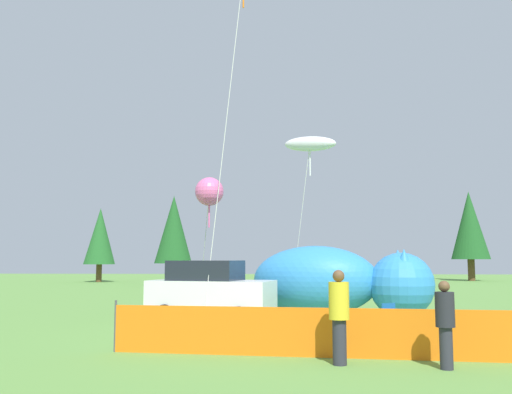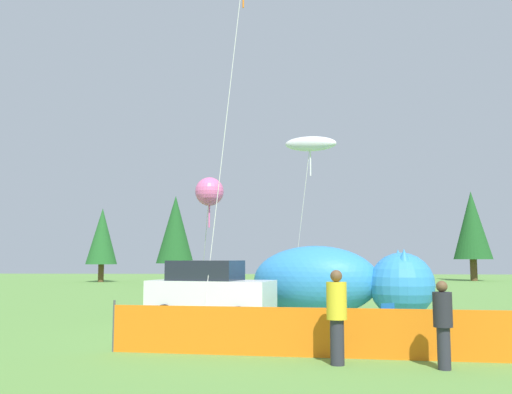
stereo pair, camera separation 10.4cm
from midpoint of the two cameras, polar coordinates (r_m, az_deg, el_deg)
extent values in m
plane|color=#609342|center=(14.63, 0.40, -14.05)|extent=(120.00, 120.00, 0.00)
cube|color=white|center=(18.57, -4.33, -9.94)|extent=(4.20, 2.59, 1.06)
cube|color=#1E232D|center=(18.61, -4.87, -7.32)|extent=(2.46, 2.06, 0.64)
cylinder|color=black|center=(19.04, 0.08, -11.33)|extent=(0.63, 0.37, 0.59)
cylinder|color=black|center=(17.39, -1.58, -11.82)|extent=(0.63, 0.37, 0.59)
cylinder|color=black|center=(19.86, -6.75, -11.07)|extent=(0.63, 0.37, 0.59)
cylinder|color=black|center=(18.29, -8.95, -11.47)|extent=(0.63, 0.37, 0.59)
cube|color=#1959A5|center=(15.18, 13.84, -11.94)|extent=(0.66, 0.66, 0.03)
cube|color=#1959A5|center=(15.33, 13.23, -11.10)|extent=(0.39, 0.28, 0.43)
cylinder|color=#A5A5AD|center=(15.20, 14.96, -12.72)|extent=(0.02, 0.02, 0.43)
cylinder|color=#A5A5AD|center=(14.92, 13.84, -12.88)|extent=(0.02, 0.02, 0.43)
cylinder|color=#A5A5AD|center=(15.49, 13.89, -12.63)|extent=(0.02, 0.02, 0.43)
cylinder|color=#A5A5AD|center=(15.22, 12.76, -12.77)|extent=(0.02, 0.02, 0.43)
ellipsoid|color=#338CD8|center=(20.58, 6.10, -8.30)|extent=(4.91, 3.36, 2.46)
ellipsoid|color=white|center=(20.61, 6.11, -9.84)|extent=(3.20, 2.41, 1.11)
sphere|color=#338CD8|center=(20.28, 14.52, -8.52)|extent=(2.21, 2.21, 2.21)
cone|color=#338CD8|center=(20.80, 14.17, -6.03)|extent=(0.62, 0.62, 0.66)
cone|color=#338CD8|center=(19.71, 14.74, -6.02)|extent=(0.62, 0.62, 0.66)
cube|color=orange|center=(12.01, 7.96, -13.31)|extent=(9.40, 1.00, 1.00)
cylinder|color=#4C4C51|center=(13.04, -13.81, -12.40)|extent=(0.05, 0.05, 1.10)
cylinder|color=#2D2D38|center=(11.25, 8.39, -14.18)|extent=(0.27, 0.27, 0.85)
cylinder|color=yellow|center=(11.17, 8.33, -10.22)|extent=(0.39, 0.39, 0.71)
sphere|color=brown|center=(11.15, 8.29, -7.82)|extent=(0.23, 0.23, 0.23)
cylinder|color=#2D2D38|center=(11.25, 18.54, -14.16)|extent=(0.24, 0.24, 0.76)
cylinder|color=#26262D|center=(11.17, 18.41, -10.63)|extent=(0.35, 0.35, 0.63)
sphere|color=brown|center=(11.15, 18.34, -8.48)|extent=(0.21, 0.21, 0.21)
cylinder|color=silver|center=(23.03, 4.61, -2.92)|extent=(0.85, 0.65, 6.61)
ellipsoid|color=white|center=(23.16, 5.57, 5.32)|extent=(2.32, 1.74, 0.86)
cylinder|color=white|center=(23.03, 5.59, 3.61)|extent=(0.06, 0.06, 1.20)
cylinder|color=silver|center=(18.64, -3.01, 6.13)|extent=(1.10, 1.52, 11.95)
cylinder|color=silver|center=(21.48, -5.06, -5.61)|extent=(0.66, 1.91, 4.42)
sphere|color=pink|center=(20.64, -4.53, 0.54)|extent=(1.03, 1.03, 1.03)
cylinder|color=pink|center=(20.57, -4.55, -1.39)|extent=(0.06, 0.06, 1.20)
cylinder|color=brown|center=(55.60, 20.99, -6.83)|extent=(0.62, 0.62, 1.94)
cone|color=#1E5623|center=(55.67, 20.83, -2.64)|extent=(3.42, 3.42, 6.21)
cylinder|color=brown|center=(51.21, -15.19, -7.35)|extent=(0.49, 0.49, 1.52)
cone|color=#236028|center=(51.24, -15.09, -3.79)|extent=(2.67, 2.67, 4.85)
cylinder|color=brown|center=(44.62, -8.07, -7.64)|extent=(0.52, 0.52, 1.64)
cone|color=#1E5623|center=(44.66, -8.01, -3.22)|extent=(2.88, 2.88, 5.24)
camera|label=1|loc=(0.05, -89.85, -0.02)|focal=40.00mm
camera|label=2|loc=(0.05, 90.15, 0.02)|focal=40.00mm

